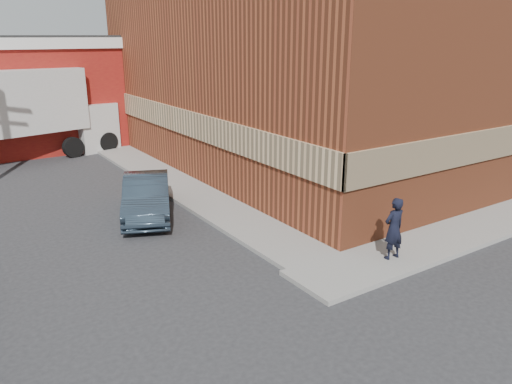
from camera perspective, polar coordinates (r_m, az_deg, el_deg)
ground at (r=12.65m, az=4.52°, el=-8.87°), size 90.00×90.00×0.00m
brick_building at (r=23.71m, az=7.79°, el=15.11°), size 14.25×18.25×9.36m
sidewalk_south at (r=17.50m, az=26.27°, el=-2.86°), size 16.00×1.80×0.12m
sidewalk_west at (r=20.22m, az=-9.92°, el=1.31°), size 1.80×18.00×0.12m
man at (r=13.12m, az=15.48°, el=-4.04°), size 0.61×0.42×1.63m
sedan at (r=16.36m, az=-12.39°, el=-0.49°), size 2.87×4.28×1.34m
box_truck at (r=25.54m, az=-24.85°, el=8.68°), size 8.74×4.15×4.15m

